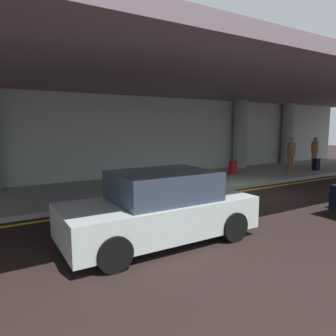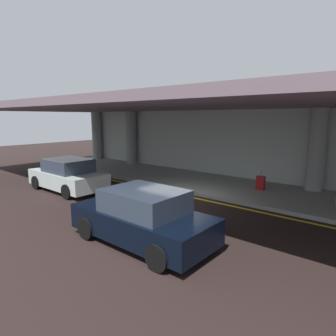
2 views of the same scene
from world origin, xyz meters
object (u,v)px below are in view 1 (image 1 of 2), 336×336
object	(u,v)px
traveler_with_luggage	(291,152)
car_silver	(160,208)
support_column_center	(240,135)
person_waiting_for_ride	(315,150)
suitcase_upright_secondary	(233,167)
suitcase_upright_primary	(316,164)
support_column_right_mid	(288,134)

from	to	relation	value
traveler_with_luggage	car_silver	bearing A→B (deg)	-87.52
support_column_center	car_silver	bearing A→B (deg)	-142.59
person_waiting_for_ride	suitcase_upright_secondary	size ratio (longest dim) A/B	1.87
support_column_center	car_silver	xyz separation A→B (m)	(-8.96, -6.85, -1.26)
suitcase_upright_primary	suitcase_upright_secondary	xyz separation A→B (m)	(-4.57, 1.35, 0.00)
support_column_center	suitcase_upright_primary	world-z (taller)	support_column_center
person_waiting_for_ride	suitcase_upright_primary	size ratio (longest dim) A/B	1.87
support_column_center	suitcase_upright_secondary	distance (m)	2.82
car_silver	support_column_right_mid	bearing A→B (deg)	24.89
suitcase_upright_primary	suitcase_upright_secondary	bearing A→B (deg)	159.81
support_column_center	traveler_with_luggage	size ratio (longest dim) A/B	2.17
traveler_with_luggage	person_waiting_for_ride	world-z (taller)	same
car_silver	person_waiting_for_ride	xyz separation A→B (m)	(12.72, 4.84, 0.40)
support_column_center	support_column_right_mid	bearing A→B (deg)	0.00
suitcase_upright_primary	suitcase_upright_secondary	distance (m)	4.77
support_column_center	suitcase_upright_secondary	xyz separation A→B (m)	(-1.86, -1.49, -1.51)
support_column_right_mid	suitcase_upright_primary	size ratio (longest dim) A/B	4.06
support_column_center	person_waiting_for_ride	world-z (taller)	support_column_center
traveler_with_luggage	suitcase_upright_primary	world-z (taller)	traveler_with_luggage
support_column_center	car_silver	world-z (taller)	support_column_center
person_waiting_for_ride	support_column_right_mid	bearing A→B (deg)	-63.48
support_column_right_mid	car_silver	distance (m)	14.71
support_column_right_mid	car_silver	size ratio (longest dim) A/B	0.89
car_silver	suitcase_upright_secondary	xyz separation A→B (m)	(7.09, 5.36, -0.25)
support_column_center	traveler_with_luggage	xyz separation A→B (m)	(1.45, -2.23, -0.86)
person_waiting_for_ride	suitcase_upright_primary	world-z (taller)	person_waiting_for_ride
support_column_center	person_waiting_for_ride	xyz separation A→B (m)	(3.76, -2.01, -0.86)
support_column_center	traveler_with_luggage	world-z (taller)	support_column_center
support_column_center	support_column_right_mid	distance (m)	4.00
car_silver	traveler_with_luggage	world-z (taller)	traveler_with_luggage
traveler_with_luggage	suitcase_upright_secondary	size ratio (longest dim) A/B	1.87
support_column_right_mid	person_waiting_for_ride	world-z (taller)	support_column_right_mid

